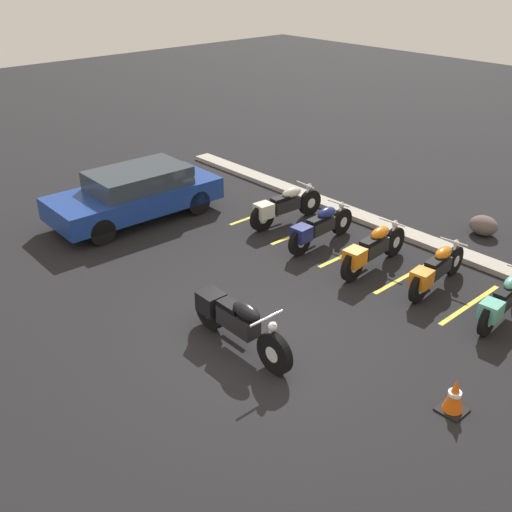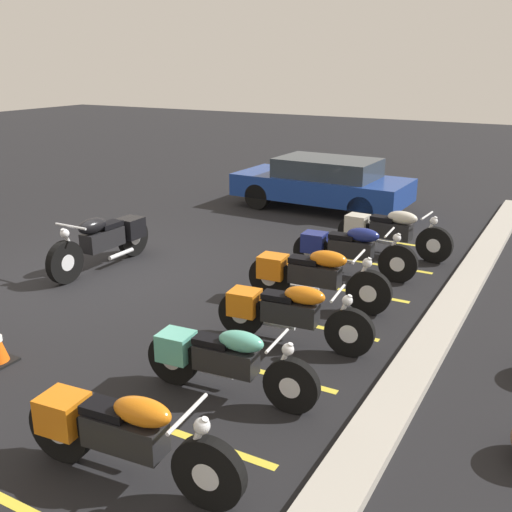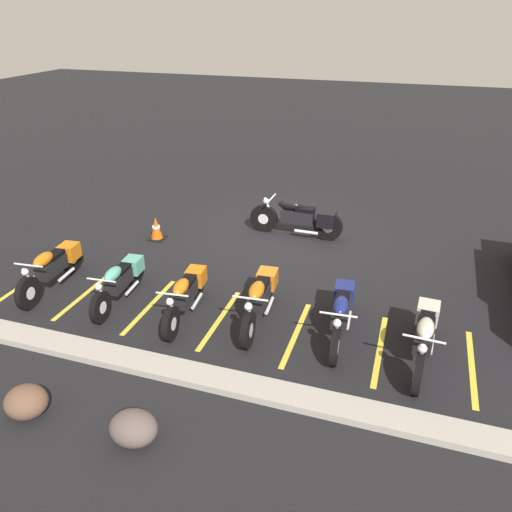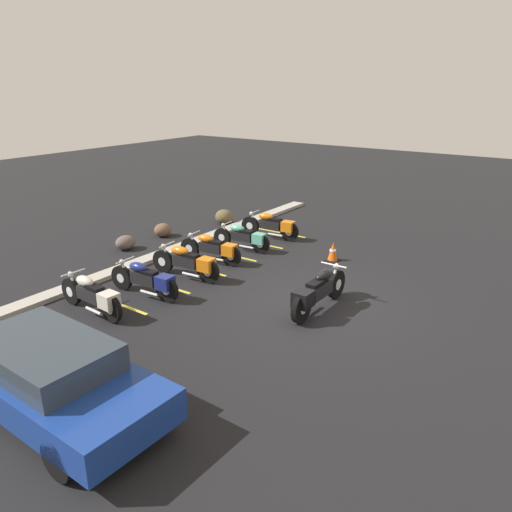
# 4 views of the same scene
# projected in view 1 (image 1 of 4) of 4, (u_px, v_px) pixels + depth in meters

# --- Properties ---
(ground) EXTENTS (60.00, 60.00, 0.00)m
(ground) POSITION_uv_depth(u_px,v_px,m) (255.00, 347.00, 10.43)
(ground) COLOR black
(motorcycle_black_featured) EXTENTS (2.45, 0.69, 0.96)m
(motorcycle_black_featured) POSITION_uv_depth(u_px,v_px,m) (236.00, 320.00, 10.25)
(motorcycle_black_featured) COLOR black
(motorcycle_black_featured) RESTS_ON ground
(parked_bike_0) EXTENTS (0.64, 2.27, 0.89)m
(parked_bike_0) POSITION_uv_depth(u_px,v_px,m) (283.00, 206.00, 14.88)
(parked_bike_0) COLOR black
(parked_bike_0) RESTS_ON ground
(parked_bike_1) EXTENTS (0.62, 2.21, 0.87)m
(parked_bike_1) POSITION_uv_depth(u_px,v_px,m) (319.00, 227.00, 13.77)
(parked_bike_1) COLOR black
(parked_bike_1) RESTS_ON ground
(parked_bike_2) EXTENTS (0.64, 2.27, 0.89)m
(parked_bike_2) POSITION_uv_depth(u_px,v_px,m) (372.00, 249.00, 12.75)
(parked_bike_2) COLOR black
(parked_bike_2) RESTS_ON ground
(parked_bike_3) EXTENTS (0.63, 2.15, 0.84)m
(parked_bike_3) POSITION_uv_depth(u_px,v_px,m) (436.00, 270.00, 12.00)
(parked_bike_3) COLOR black
(parked_bike_3) RESTS_ON ground
(parked_bike_4) EXTENTS (0.59, 2.09, 0.82)m
(parked_bike_4) POSITION_uv_depth(u_px,v_px,m) (504.00, 300.00, 10.98)
(parked_bike_4) COLOR black
(parked_bike_4) RESTS_ON ground
(car_blue) EXTENTS (1.91, 4.35, 1.29)m
(car_blue) POSITION_uv_depth(u_px,v_px,m) (136.00, 193.00, 15.10)
(car_blue) COLOR black
(car_blue) RESTS_ON ground
(concrete_curb) EXTENTS (18.00, 0.50, 0.12)m
(concrete_curb) POSITION_uv_depth(u_px,v_px,m) (439.00, 246.00, 13.82)
(concrete_curb) COLOR #A8A399
(concrete_curb) RESTS_ON ground
(landscape_rock_1) EXTENTS (0.71, 0.59, 0.47)m
(landscape_rock_1) POSITION_uv_depth(u_px,v_px,m) (483.00, 225.00, 14.42)
(landscape_rock_1) COLOR #5C4F4B
(landscape_rock_1) RESTS_ON ground
(traffic_cone) EXTENTS (0.40, 0.40, 0.59)m
(traffic_cone) POSITION_uv_depth(u_px,v_px,m) (454.00, 396.00, 8.87)
(traffic_cone) COLOR black
(traffic_cone) RESTS_ON ground
(stall_line_0) EXTENTS (0.10, 2.10, 0.00)m
(stall_line_0) POSITION_uv_depth(u_px,v_px,m) (261.00, 214.00, 15.65)
(stall_line_0) COLOR gold
(stall_line_0) RESTS_ON ground
(stall_line_1) EXTENTS (0.10, 2.10, 0.00)m
(stall_line_1) POSITION_uv_depth(u_px,v_px,m) (303.00, 232.00, 14.65)
(stall_line_1) COLOR gold
(stall_line_1) RESTS_ON ground
(stall_line_2) EXTENTS (0.10, 2.10, 0.00)m
(stall_line_2) POSITION_uv_depth(u_px,v_px,m) (350.00, 252.00, 13.66)
(stall_line_2) COLOR gold
(stall_line_2) RESTS_ON ground
(stall_line_3) EXTENTS (0.10, 2.10, 0.00)m
(stall_line_3) POSITION_uv_depth(u_px,v_px,m) (405.00, 276.00, 12.66)
(stall_line_3) COLOR gold
(stall_line_3) RESTS_ON ground
(stall_line_4) EXTENTS (0.10, 2.10, 0.00)m
(stall_line_4) POSITION_uv_depth(u_px,v_px,m) (470.00, 304.00, 11.67)
(stall_line_4) COLOR gold
(stall_line_4) RESTS_ON ground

